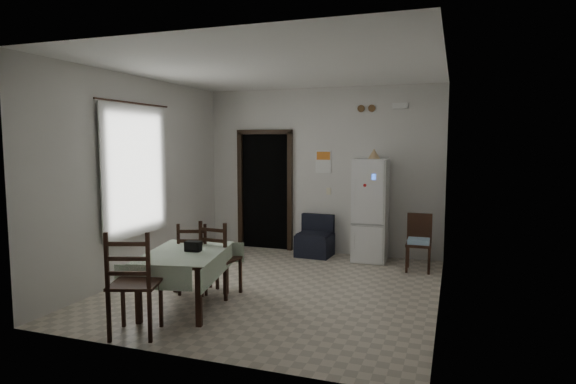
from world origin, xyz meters
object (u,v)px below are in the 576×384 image
(navy_seat, at_px, (315,236))
(dining_table, at_px, (186,280))
(corner_chair, at_px, (419,243))
(dining_chair_far_left, at_px, (195,257))
(dining_chair_near_head, at_px, (135,282))
(fridge, at_px, (370,210))
(dining_chair_far_right, at_px, (221,258))

(navy_seat, bearing_deg, dining_table, -100.13)
(corner_chair, xyz_separation_m, dining_chair_far_left, (-2.69, -2.01, 0.03))
(corner_chair, height_order, dining_chair_near_head, dining_chair_near_head)
(dining_chair_near_head, bearing_deg, navy_seat, -120.12)
(fridge, height_order, dining_chair_far_left, fridge)
(navy_seat, relative_size, dining_chair_far_right, 0.72)
(dining_table, relative_size, dining_chair_far_left, 1.40)
(dining_chair_far_left, bearing_deg, corner_chair, -161.98)
(corner_chair, xyz_separation_m, dining_chair_far_right, (-2.30, -2.03, 0.06))
(fridge, relative_size, dining_table, 1.30)
(dining_chair_far_right, bearing_deg, dining_chair_near_head, 86.69)
(navy_seat, relative_size, dining_chair_far_left, 0.76)
(dining_chair_far_right, relative_size, dining_chair_near_head, 0.89)
(corner_chair, height_order, dining_chair_far_right, dining_chair_far_right)
(dining_chair_near_head, bearing_deg, corner_chair, -145.04)
(fridge, relative_size, corner_chair, 1.95)
(fridge, height_order, dining_chair_far_right, fridge)
(dining_chair_far_left, distance_m, dining_chair_far_right, 0.39)
(navy_seat, xyz_separation_m, dining_chair_near_head, (-0.77, -3.88, 0.20))
(fridge, bearing_deg, navy_seat, 179.13)
(corner_chair, distance_m, dining_chair_far_left, 3.36)
(dining_table, bearing_deg, dining_chair_far_left, 98.40)
(navy_seat, distance_m, dining_chair_far_right, 2.51)
(fridge, relative_size, dining_chair_near_head, 1.54)
(fridge, bearing_deg, dining_chair_far_right, -122.26)
(fridge, height_order, corner_chair, fridge)
(corner_chair, height_order, dining_chair_far_left, dining_chair_far_left)
(corner_chair, relative_size, dining_chair_far_left, 0.93)
(navy_seat, relative_size, corner_chair, 0.81)
(corner_chair, distance_m, dining_table, 3.58)
(corner_chair, xyz_separation_m, dining_chair_near_head, (-2.53, -3.47, 0.11))
(dining_table, height_order, dining_chair_far_left, dining_chair_far_left)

